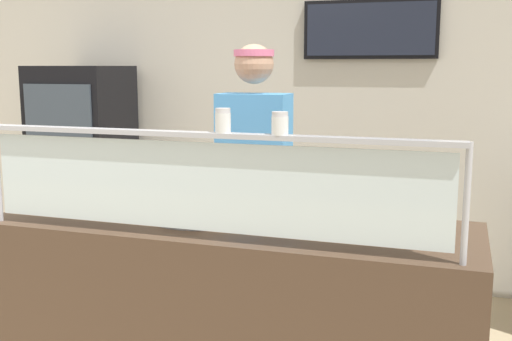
{
  "coord_description": "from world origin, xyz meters",
  "views": [
    {
      "loc": [
        2.07,
        -2.16,
        1.64
      ],
      "look_at": [
        1.21,
        0.4,
        1.19
      ],
      "focal_mm": 43.28,
      "sensor_mm": 36.0,
      "label": 1
    }
  ],
  "objects_px": {
    "pizza_server": "(206,211)",
    "drink_fridge": "(84,170)",
    "pizza_tray": "(201,214)",
    "parmesan_shaker": "(223,122)",
    "worker_figure": "(255,185)",
    "pepper_flake_shaker": "(280,125)"
  },
  "relations": [
    {
      "from": "worker_figure",
      "to": "drink_fridge",
      "type": "xyz_separation_m",
      "value": [
        -1.78,
        1.03,
        -0.18
      ]
    },
    {
      "from": "pizza_server",
      "to": "parmesan_shaker",
      "type": "height_order",
      "value": "parmesan_shaker"
    },
    {
      "from": "worker_figure",
      "to": "drink_fridge",
      "type": "height_order",
      "value": "worker_figure"
    },
    {
      "from": "pizza_tray",
      "to": "parmesan_shaker",
      "type": "bearing_deg",
      "value": -54.0
    },
    {
      "from": "parmesan_shaker",
      "to": "worker_figure",
      "type": "bearing_deg",
      "value": 101.05
    },
    {
      "from": "pizza_server",
      "to": "drink_fridge",
      "type": "bearing_deg",
      "value": 144.12
    },
    {
      "from": "pizza_server",
      "to": "parmesan_shaker",
      "type": "distance_m",
      "value": 0.59
    },
    {
      "from": "pizza_tray",
      "to": "parmesan_shaker",
      "type": "xyz_separation_m",
      "value": [
        0.25,
        -0.34,
        0.46
      ]
    },
    {
      "from": "pepper_flake_shaker",
      "to": "worker_figure",
      "type": "relative_size",
      "value": 0.05
    },
    {
      "from": "pizza_server",
      "to": "drink_fridge",
      "type": "xyz_separation_m",
      "value": [
        -1.74,
        1.62,
        -0.16
      ]
    },
    {
      "from": "pizza_tray",
      "to": "drink_fridge",
      "type": "xyz_separation_m",
      "value": [
        -1.71,
        1.6,
        -0.14
      ]
    },
    {
      "from": "parmesan_shaker",
      "to": "pepper_flake_shaker",
      "type": "bearing_deg",
      "value": 0.0
    },
    {
      "from": "pizza_tray",
      "to": "pepper_flake_shaker",
      "type": "relative_size",
      "value": 5.39
    },
    {
      "from": "pizza_tray",
      "to": "parmesan_shaker",
      "type": "height_order",
      "value": "parmesan_shaker"
    },
    {
      "from": "pizza_server",
      "to": "parmesan_shaker",
      "type": "bearing_deg",
      "value": -48.95
    },
    {
      "from": "pizza_server",
      "to": "worker_figure",
      "type": "distance_m",
      "value": 0.6
    },
    {
      "from": "pizza_tray",
      "to": "worker_figure",
      "type": "xyz_separation_m",
      "value": [
        0.07,
        0.57,
        0.04
      ]
    },
    {
      "from": "parmesan_shaker",
      "to": "pizza_tray",
      "type": "bearing_deg",
      "value": 126.0
    },
    {
      "from": "pizza_tray",
      "to": "parmesan_shaker",
      "type": "distance_m",
      "value": 0.62
    },
    {
      "from": "pepper_flake_shaker",
      "to": "drink_fridge",
      "type": "xyz_separation_m",
      "value": [
        -2.19,
        1.94,
        -0.6
      ]
    },
    {
      "from": "parmesan_shaker",
      "to": "drink_fridge",
      "type": "xyz_separation_m",
      "value": [
        -1.96,
        1.94,
        -0.61
      ]
    },
    {
      "from": "drink_fridge",
      "to": "worker_figure",
      "type": "bearing_deg",
      "value": -29.95
    }
  ]
}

